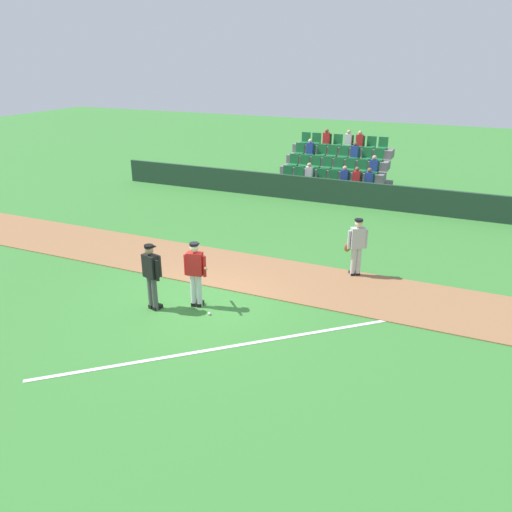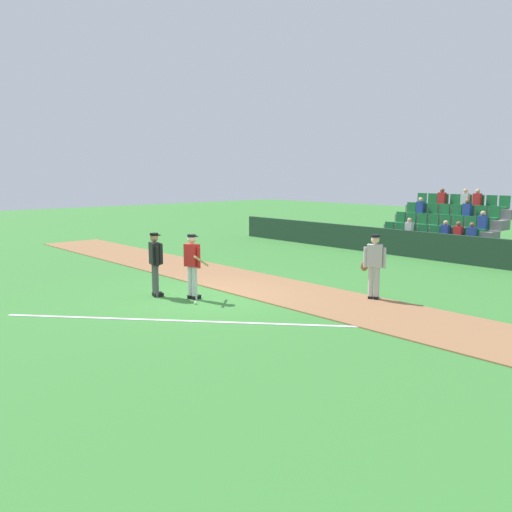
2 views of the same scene
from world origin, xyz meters
name	(u,v)px [view 1 (image 1 of 2)]	position (x,y,z in m)	size (l,w,h in m)	color
ground_plane	(200,302)	(0.00, 0.00, 0.00)	(80.00, 80.00, 0.00)	#387A33
infield_dirt_path	(237,270)	(0.00, 2.29, 0.01)	(28.00, 2.70, 0.03)	#936642
foul_line_chalk	(301,335)	(3.00, -0.50, 0.01)	(12.00, 0.10, 0.01)	white
dugout_fence	(320,190)	(0.00, 10.61, 0.54)	(20.00, 0.16, 1.08)	#1E3828
stadium_bleachers	(334,175)	(0.02, 12.90, 0.76)	(5.00, 3.80, 2.70)	slate
batter_red_jersey	(196,272)	(0.05, -0.21, 0.97)	(0.73, 0.73, 1.76)	silver
umpire_home_plate	(152,273)	(-0.89, -0.77, 1.00)	(0.57, 0.38, 1.76)	#4C4C4C
runner_grey_jersey	(357,245)	(3.33, 3.35, 0.96)	(0.64, 0.43, 1.76)	#B2B2B2
baseball	(209,314)	(0.57, -0.50, 0.04)	(0.07, 0.07, 0.07)	white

